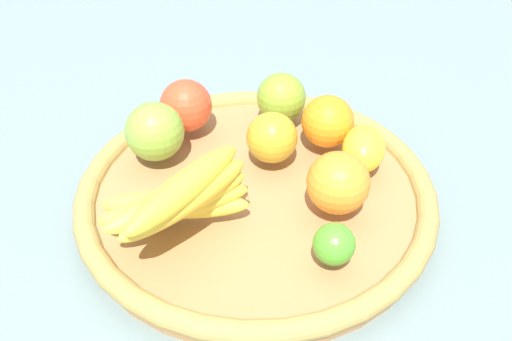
# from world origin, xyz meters

# --- Properties ---
(ground_plane) EXTENTS (2.40, 2.40, 0.00)m
(ground_plane) POSITION_xyz_m (0.00, 0.00, 0.00)
(ground_plane) COLOR slate
(ground_plane) RESTS_ON ground
(basket) EXTENTS (0.45, 0.45, 0.04)m
(basket) POSITION_xyz_m (0.00, 0.00, 0.02)
(basket) COLOR #A37346
(basket) RESTS_ON ground_plane
(orange_0) EXTENTS (0.10, 0.10, 0.07)m
(orange_0) POSITION_xyz_m (-0.10, -0.02, 0.08)
(orange_0) COLOR orange
(orange_0) RESTS_ON basket
(banana_bunch) EXTENTS (0.16, 0.18, 0.09)m
(banana_bunch) POSITION_xyz_m (0.02, 0.12, 0.09)
(banana_bunch) COLOR yellow
(banana_bunch) RESTS_ON basket
(apple_2) EXTENTS (0.11, 0.11, 0.08)m
(apple_2) POSITION_xyz_m (0.14, 0.03, 0.08)
(apple_2) COLOR #7FA93B
(apple_2) RESTS_ON basket
(lime_0) EXTENTS (0.05, 0.05, 0.05)m
(lime_0) POSITION_xyz_m (-0.14, 0.05, 0.06)
(lime_0) COLOR #4CA12A
(lime_0) RESTS_ON basket
(orange_1) EXTENTS (0.09, 0.09, 0.07)m
(orange_1) POSITION_xyz_m (-0.02, -0.12, 0.08)
(orange_1) COLOR orange
(orange_1) RESTS_ON basket
(apple_1) EXTENTS (0.10, 0.10, 0.07)m
(apple_1) POSITION_xyz_m (0.06, -0.13, 0.08)
(apple_1) COLOR olive
(apple_1) RESTS_ON basket
(apple_3) EXTENTS (0.10, 0.10, 0.07)m
(apple_3) POSITION_xyz_m (0.15, -0.04, 0.08)
(apple_3) COLOR #DA4728
(apple_3) RESTS_ON basket
(apple_0) EXTENTS (0.09, 0.09, 0.07)m
(apple_0) POSITION_xyz_m (0.01, -0.05, 0.07)
(apple_0) COLOR gold
(apple_0) RESTS_ON basket
(lemon_0) EXTENTS (0.08, 0.09, 0.05)m
(lemon_0) POSITION_xyz_m (-0.09, -0.11, 0.07)
(lemon_0) COLOR yellow
(lemon_0) RESTS_ON basket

